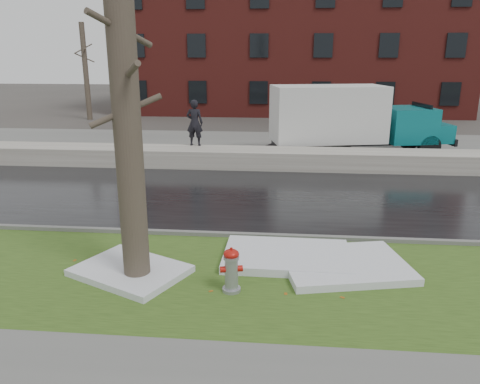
# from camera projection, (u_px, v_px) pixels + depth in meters

# --- Properties ---
(ground) EXTENTS (120.00, 120.00, 0.00)m
(ground) POSITION_uv_depth(u_px,v_px,m) (211.00, 253.00, 10.94)
(ground) COLOR #47423D
(ground) RESTS_ON ground
(verge) EXTENTS (60.00, 4.50, 0.04)m
(verge) POSITION_uv_depth(u_px,v_px,m) (202.00, 277.00, 9.75)
(verge) COLOR #2D4617
(verge) RESTS_ON ground
(road) EXTENTS (60.00, 7.00, 0.03)m
(road) POSITION_uv_depth(u_px,v_px,m) (232.00, 196.00, 15.23)
(road) COLOR black
(road) RESTS_ON ground
(parking_lot) EXTENTS (60.00, 9.00, 0.03)m
(parking_lot) POSITION_uv_depth(u_px,v_px,m) (250.00, 147.00, 23.35)
(parking_lot) COLOR slate
(parking_lot) RESTS_ON ground
(curb) EXTENTS (60.00, 0.15, 0.14)m
(curb) POSITION_uv_depth(u_px,v_px,m) (217.00, 235.00, 11.88)
(curb) COLOR slate
(curb) RESTS_ON ground
(snowbank) EXTENTS (60.00, 1.60, 0.75)m
(snowbank) POSITION_uv_depth(u_px,v_px,m) (243.00, 158.00, 19.14)
(snowbank) COLOR #B6B2A6
(snowbank) RESTS_ON ground
(brick_building) EXTENTS (26.00, 12.00, 10.00)m
(brick_building) POSITION_uv_depth(u_px,v_px,m) (290.00, 47.00, 37.97)
(brick_building) COLOR maroon
(brick_building) RESTS_ON ground
(bg_tree_left) EXTENTS (1.40, 1.62, 6.50)m
(bg_tree_left) POSITION_uv_depth(u_px,v_px,m) (86.00, 71.00, 32.05)
(bg_tree_left) COLOR brown
(bg_tree_left) RESTS_ON ground
(bg_tree_center) EXTENTS (1.40, 1.62, 6.50)m
(bg_tree_center) POSITION_uv_depth(u_px,v_px,m) (184.00, 69.00, 35.34)
(bg_tree_center) COLOR brown
(bg_tree_center) RESTS_ON ground
(fire_hydrant) EXTENTS (0.45, 0.41, 0.91)m
(fire_hydrant) POSITION_uv_depth(u_px,v_px,m) (231.00, 268.00, 9.00)
(fire_hydrant) COLOR #94969B
(fire_hydrant) RESTS_ON verge
(tree) EXTENTS (1.24, 1.40, 6.68)m
(tree) POSITION_uv_depth(u_px,v_px,m) (127.00, 114.00, 8.70)
(tree) COLOR brown
(tree) RESTS_ON verge
(box_truck) EXTENTS (9.51, 3.80, 3.14)m
(box_truck) POSITION_uv_depth(u_px,v_px,m) (349.00, 119.00, 21.02)
(box_truck) COLOR black
(box_truck) RESTS_ON ground
(worker) EXTENTS (0.73, 0.51, 1.92)m
(worker) POSITION_uv_depth(u_px,v_px,m) (195.00, 123.00, 19.52)
(worker) COLOR black
(worker) RESTS_ON snowbank
(snow_patch_near) EXTENTS (2.97, 2.51, 0.16)m
(snow_patch_near) POSITION_uv_depth(u_px,v_px,m) (344.00, 265.00, 10.08)
(snow_patch_near) COLOR silver
(snow_patch_near) RESTS_ON verge
(snow_patch_far) EXTENTS (2.68, 2.41, 0.14)m
(snow_patch_far) POSITION_uv_depth(u_px,v_px,m) (130.00, 271.00, 9.83)
(snow_patch_far) COLOR silver
(snow_patch_far) RESTS_ON verge
(snow_patch_side) EXTENTS (2.83, 1.84, 0.18)m
(snow_patch_side) POSITION_uv_depth(u_px,v_px,m) (287.00, 256.00, 10.48)
(snow_patch_side) COLOR silver
(snow_patch_side) RESTS_ON verge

